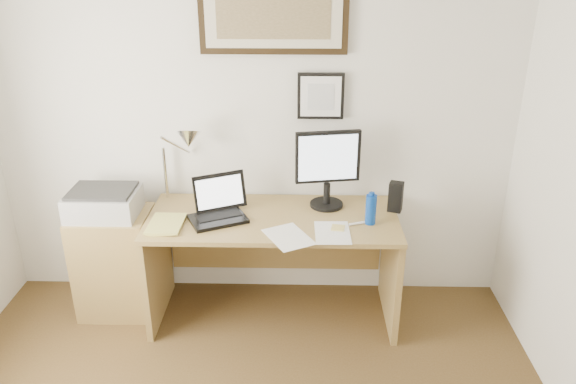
{
  "coord_description": "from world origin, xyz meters",
  "views": [
    {
      "loc": [
        0.32,
        -1.58,
        2.34
      ],
      "look_at": [
        0.25,
        1.43,
        1.01
      ],
      "focal_mm": 35.0,
      "sensor_mm": 36.0,
      "label": 1
    }
  ],
  "objects_px": {
    "water_bottle": "(371,210)",
    "printer": "(103,202)",
    "book": "(149,224)",
    "lcd_monitor": "(328,165)",
    "laptop": "(219,209)",
    "side_cabinet": "(117,263)",
    "desk": "(274,243)"
  },
  "relations": [
    {
      "from": "book",
      "to": "lcd_monitor",
      "type": "bearing_deg",
      "value": 15.48
    },
    {
      "from": "side_cabinet",
      "to": "laptop",
      "type": "height_order",
      "value": "laptop"
    },
    {
      "from": "side_cabinet",
      "to": "lcd_monitor",
      "type": "xyz_separation_m",
      "value": [
        1.42,
        0.12,
        0.68
      ]
    },
    {
      "from": "book",
      "to": "side_cabinet",
      "type": "bearing_deg",
      "value": 148.61
    },
    {
      "from": "book",
      "to": "lcd_monitor",
      "type": "distance_m",
      "value": 1.18
    },
    {
      "from": "desk",
      "to": "lcd_monitor",
      "type": "relative_size",
      "value": 3.08
    },
    {
      "from": "printer",
      "to": "lcd_monitor",
      "type": "bearing_deg",
      "value": 4.8
    },
    {
      "from": "desk",
      "to": "lcd_monitor",
      "type": "bearing_deg",
      "value": 13.06
    },
    {
      "from": "side_cabinet",
      "to": "printer",
      "type": "distance_m",
      "value": 0.45
    },
    {
      "from": "side_cabinet",
      "to": "book",
      "type": "distance_m",
      "value": 0.54
    },
    {
      "from": "desk",
      "to": "laptop",
      "type": "distance_m",
      "value": 0.46
    },
    {
      "from": "side_cabinet",
      "to": "printer",
      "type": "bearing_deg",
      "value": -169.11
    },
    {
      "from": "laptop",
      "to": "side_cabinet",
      "type": "bearing_deg",
      "value": 174.98
    },
    {
      "from": "printer",
      "to": "water_bottle",
      "type": "bearing_deg",
      "value": -4.12
    },
    {
      "from": "laptop",
      "to": "book",
      "type": "bearing_deg",
      "value": -163.06
    },
    {
      "from": "desk",
      "to": "water_bottle",
      "type": "bearing_deg",
      "value": -14.97
    },
    {
      "from": "book",
      "to": "desk",
      "type": "relative_size",
      "value": 0.18
    },
    {
      "from": "book",
      "to": "desk",
      "type": "bearing_deg",
      "value": 16.58
    },
    {
      "from": "book",
      "to": "printer",
      "type": "bearing_deg",
      "value": 151.37
    },
    {
      "from": "laptop",
      "to": "lcd_monitor",
      "type": "xyz_separation_m",
      "value": [
        0.69,
        0.18,
        0.23
      ]
    },
    {
      "from": "printer",
      "to": "book",
      "type": "bearing_deg",
      "value": -28.63
    },
    {
      "from": "water_bottle",
      "to": "printer",
      "type": "xyz_separation_m",
      "value": [
        -1.71,
        0.12,
        -0.03
      ]
    },
    {
      "from": "lcd_monitor",
      "to": "water_bottle",
      "type": "bearing_deg",
      "value": -43.0
    },
    {
      "from": "lcd_monitor",
      "to": "printer",
      "type": "relative_size",
      "value": 1.18
    },
    {
      "from": "lcd_monitor",
      "to": "book",
      "type": "bearing_deg",
      "value": -164.52
    },
    {
      "from": "side_cabinet",
      "to": "desk",
      "type": "height_order",
      "value": "desk"
    },
    {
      "from": "desk",
      "to": "lcd_monitor",
      "type": "xyz_separation_m",
      "value": [
        0.35,
        0.08,
        0.53
      ]
    },
    {
      "from": "book",
      "to": "desk",
      "type": "height_order",
      "value": "book"
    },
    {
      "from": "water_bottle",
      "to": "book",
      "type": "height_order",
      "value": "water_bottle"
    },
    {
      "from": "laptop",
      "to": "printer",
      "type": "bearing_deg",
      "value": 175.56
    },
    {
      "from": "water_bottle",
      "to": "desk",
      "type": "distance_m",
      "value": 0.71
    },
    {
      "from": "book",
      "to": "laptop",
      "type": "height_order",
      "value": "laptop"
    }
  ]
}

